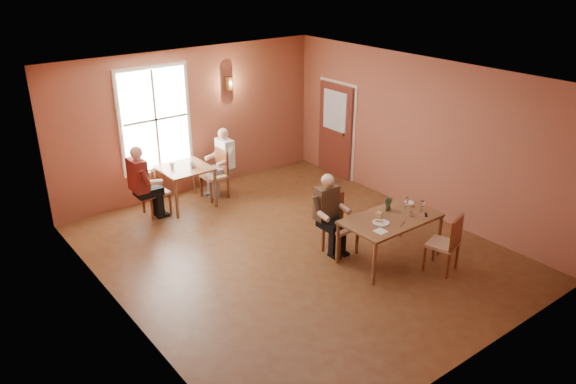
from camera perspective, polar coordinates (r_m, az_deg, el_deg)
ground at (r=9.69m, az=0.72°, el=-6.08°), size 6.00×7.00×0.01m
wall_back at (r=11.85m, az=-9.83°, el=7.04°), size 6.00×0.04×3.00m
wall_front at (r=6.92m, az=19.12°, el=-6.25°), size 6.00×0.04×3.00m
wall_left at (r=7.71m, az=-17.04°, el=-2.79°), size 0.04×7.00×3.00m
wall_right at (r=11.06m, az=13.14°, el=5.58°), size 0.04×7.00×3.00m
ceiling at (r=8.62m, az=0.83°, el=11.55°), size 6.00×7.00×0.04m
window at (r=11.42m, az=-13.33°, el=7.18°), size 1.36×0.10×1.96m
door at (r=12.66m, az=4.81°, el=6.23°), size 0.12×1.04×2.10m
wall_sconce at (r=12.03m, az=-6.00°, el=10.94°), size 0.16×0.16×0.28m
main_table at (r=9.46m, az=10.25°, el=-4.66°), size 1.63×0.91×0.76m
chair_diner_main at (r=9.48m, az=5.37°, el=-3.45°), size 0.45×0.45×1.01m
diner_main at (r=9.39m, az=5.53°, el=-2.63°), size 0.53×0.53×1.33m
chair_empty at (r=9.28m, az=15.44°, el=-4.99°), size 0.54×0.54×0.98m
plate_food at (r=9.07m, az=9.42°, el=-3.04°), size 0.35×0.35×0.04m
sandwich at (r=9.18m, az=9.24°, el=-2.44°), size 0.12×0.11×0.11m
goblet_a at (r=9.64m, az=11.89°, el=-1.04°), size 0.10×0.10×0.20m
goblet_b at (r=9.57m, az=13.46°, el=-1.37°), size 0.09×0.09×0.20m
goblet_c at (r=9.36m, az=12.51°, el=-1.91°), size 0.10×0.10×0.19m
menu_stand at (r=9.50m, az=10.17°, el=-1.26°), size 0.14×0.10×0.21m
knife at (r=9.10m, az=11.56°, el=-3.25°), size 0.19×0.08×0.00m
napkin at (r=8.82m, az=9.38°, el=-3.95°), size 0.18×0.18×0.01m
side_plate at (r=9.88m, az=12.18°, el=-1.05°), size 0.20×0.20×0.01m
sunglasses at (r=9.50m, az=13.84°, el=-2.24°), size 0.12×0.12×0.02m
second_table at (r=11.42m, az=-10.33°, el=0.56°), size 0.93×0.93×0.82m
chair_diner_white at (r=11.66m, az=-7.55°, el=1.77°), size 0.45×0.45×1.02m
diner_white at (r=11.61m, az=-7.46°, el=2.60°), size 0.55×0.55×1.37m
chair_diner_maroon at (r=11.14m, az=-13.30°, el=0.11°), size 0.43×0.43×0.97m
diner_maroon at (r=11.04m, az=-13.55°, el=1.20°), size 0.58×0.58×1.44m
cup_a at (r=11.21m, az=-9.66°, el=2.71°), size 0.13×0.13×0.10m
cup_b at (r=11.27m, az=-11.71°, el=2.64°), size 0.11×0.11×0.09m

